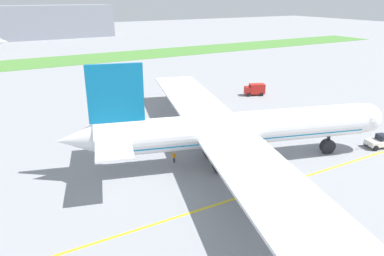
# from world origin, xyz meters

# --- Properties ---
(ground_plane) EXTENTS (600.00, 600.00, 0.00)m
(ground_plane) POSITION_xyz_m (0.00, 0.00, 0.00)
(ground_plane) COLOR gray
(ground_plane) RESTS_ON ground
(apron_taxi_line) EXTENTS (280.00, 0.36, 0.01)m
(apron_taxi_line) POSITION_xyz_m (0.00, -3.41, 0.00)
(apron_taxi_line) COLOR yellow
(apron_taxi_line) RESTS_ON ground
(grass_median_strip) EXTENTS (320.00, 24.00, 0.10)m
(grass_median_strip) POSITION_xyz_m (0.00, 110.16, 0.05)
(grass_median_strip) COLOR #4C8438
(grass_median_strip) RESTS_ON ground
(airliner_foreground) EXTENTS (47.46, 76.74, 15.55)m
(airliner_foreground) POSITION_xyz_m (0.37, 5.22, 5.28)
(airliner_foreground) COLOR white
(airliner_foreground) RESTS_ON ground
(pushback_tug) EXTENTS (5.61, 3.44, 2.22)m
(pushback_tug) POSITION_xyz_m (24.87, -1.83, 1.01)
(pushback_tug) COLOR white
(pushback_tug) RESTS_ON ground
(ground_crew_wingwalker_port) EXTENTS (0.47, 0.50, 1.68)m
(ground_crew_wingwalker_port) POSITION_xyz_m (-6.96, 9.59, 1.02)
(ground_crew_wingwalker_port) COLOR black
(ground_crew_wingwalker_port) RESTS_ON ground
(ground_crew_marshaller_front) EXTENTS (0.40, 0.58, 1.76)m
(ground_crew_marshaller_front) POSITION_xyz_m (4.80, 3.58, 1.07)
(ground_crew_marshaller_front) COLOR black
(ground_crew_marshaller_front) RESTS_ON ground
(service_truck_baggage_loader) EXTENTS (5.32, 3.84, 2.85)m
(service_truck_baggage_loader) POSITION_xyz_m (28.26, 34.53, 1.54)
(service_truck_baggage_loader) COLOR #B21E19
(service_truck_baggage_loader) RESTS_ON ground
(terminal_building) EXTENTS (107.25, 20.00, 18.00)m
(terminal_building) POSITION_xyz_m (-11.41, 194.04, 9.00)
(terminal_building) COLOR gray
(terminal_building) RESTS_ON ground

